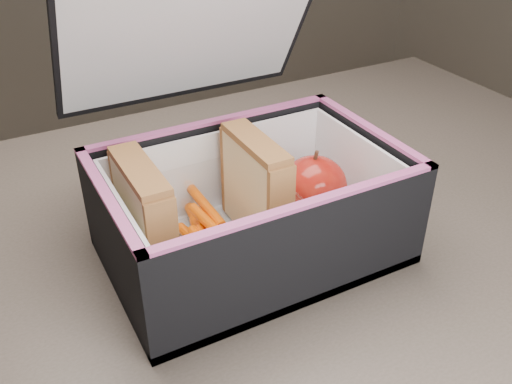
# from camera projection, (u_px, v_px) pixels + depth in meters

# --- Properties ---
(kitchen_table) EXTENTS (1.20, 0.80, 0.75)m
(kitchen_table) POSITION_uv_depth(u_px,v_px,m) (227.00, 332.00, 0.62)
(kitchen_table) COLOR brown
(kitchen_table) RESTS_ON ground
(lunch_bag) EXTENTS (0.28, 0.28, 0.27)m
(lunch_bag) POSITION_uv_depth(u_px,v_px,m) (250.00, 200.00, 0.56)
(lunch_bag) COLOR black
(lunch_bag) RESTS_ON kitchen_table
(plastic_tub) EXTENTS (0.16, 0.11, 0.07)m
(plastic_tub) POSITION_uv_depth(u_px,v_px,m) (204.00, 222.00, 0.55)
(plastic_tub) COLOR white
(plastic_tub) RESTS_ON lunch_bag
(sandwich_left) EXTENTS (0.03, 0.10, 0.11)m
(sandwich_left) POSITION_uv_depth(u_px,v_px,m) (145.00, 218.00, 0.52)
(sandwich_left) COLOR #E2C18A
(sandwich_left) RESTS_ON plastic_tub
(sandwich_right) EXTENTS (0.03, 0.10, 0.11)m
(sandwich_right) POSITION_uv_depth(u_px,v_px,m) (256.00, 187.00, 0.57)
(sandwich_right) COLOR #E2C18A
(sandwich_right) RESTS_ON plastic_tub
(carrot_sticks) EXTENTS (0.04, 0.15, 0.03)m
(carrot_sticks) POSITION_uv_depth(u_px,v_px,m) (207.00, 237.00, 0.56)
(carrot_sticks) COLOR #E53500
(carrot_sticks) RESTS_ON plastic_tub
(paper_napkin) EXTENTS (0.09, 0.10, 0.01)m
(paper_napkin) POSITION_uv_depth(u_px,v_px,m) (316.00, 215.00, 0.62)
(paper_napkin) COLOR white
(paper_napkin) RESTS_ON lunch_bag
(red_apple) EXTENTS (0.08, 0.08, 0.07)m
(red_apple) POSITION_uv_depth(u_px,v_px,m) (314.00, 186.00, 0.60)
(red_apple) COLOR #930B09
(red_apple) RESTS_ON paper_napkin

